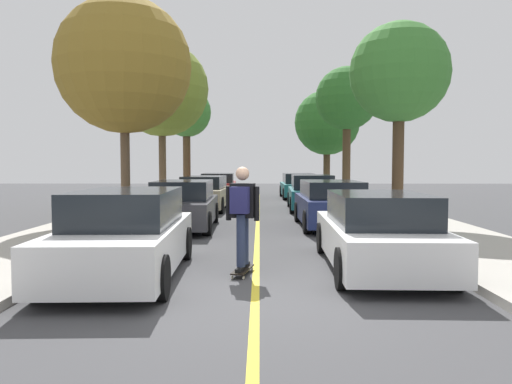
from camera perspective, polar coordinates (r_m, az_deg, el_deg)
The scene contains 18 objects.
ground at distance 7.28m, azimuth -0.08°, elevation -11.77°, with size 80.00×80.00×0.00m, color #424244.
center_line at distance 11.19m, azimuth 0.10°, elevation -6.43°, with size 0.12×39.20×0.01m, color gold.
parked_car_left_nearest at distance 8.61m, azimuth -14.73°, elevation -4.78°, with size 1.97×4.41×1.44m.
parked_car_left_near at distance 14.65m, azimuth -8.39°, elevation -1.51°, with size 1.95×4.34×1.39m.
parked_car_left_far at distance 20.20m, azimuth -5.95°, elevation -0.15°, with size 1.94×4.15×1.39m.
parked_car_left_farthest at distance 26.94m, azimuth -4.35°, elevation 0.70°, with size 2.07×4.61×1.37m.
parked_car_right_nearest at distance 9.17m, azimuth 13.80°, elevation -4.52°, with size 1.96×4.54×1.37m.
parked_car_right_near at distance 14.91m, azimuth 8.59°, elevation -1.38°, with size 1.94×4.21×1.38m.
parked_car_right_far at distance 20.32m, azimuth 6.40°, elevation -0.12°, with size 1.97×4.37×1.44m.
parked_car_right_farthest at distance 27.31m, azimuth 4.87°, elevation 0.69°, with size 1.91×4.28×1.36m.
street_tree_left_nearest at distance 16.48m, azimuth -14.94°, elevation 13.82°, with size 4.22×4.22×6.92m.
street_tree_left_near at distance 22.28m, azimuth -10.78°, elevation 11.46°, with size 4.06×4.06×6.99m.
street_tree_left_far at distance 29.32m, azimuth -8.00°, elevation 8.90°, with size 2.86×2.86×6.15m.
street_tree_right_nearest at distance 15.59m, azimuth 16.15°, elevation 12.92°, with size 2.93×2.93×5.90m.
street_tree_right_near at distance 24.14m, azimuth 10.41°, elevation 10.41°, with size 2.97×2.97×6.32m.
street_tree_right_far at distance 30.87m, azimuth 8.16°, elevation 7.86°, with size 3.96×3.96×6.24m.
skateboard at distance 8.55m, azimuth -1.54°, elevation -8.90°, with size 0.38×0.87×0.10m.
skateboarder at distance 8.36m, azimuth -1.61°, elevation -2.19°, with size 0.59×0.71×1.73m.
Camera 1 is at (0.06, -7.03, 1.89)m, focal length 34.82 mm.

